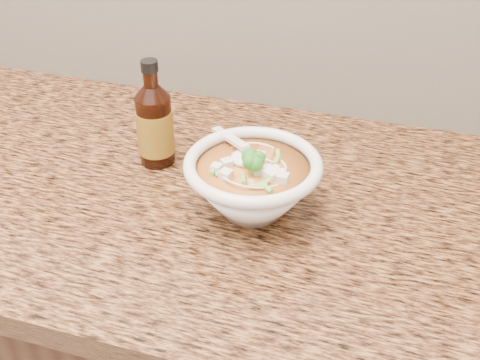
% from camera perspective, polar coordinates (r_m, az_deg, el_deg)
% --- Properties ---
extents(cabinet, '(4.00, 0.65, 0.86)m').
position_cam_1_polar(cabinet, '(1.39, -12.07, -14.92)').
color(cabinet, black).
rests_on(cabinet, ground).
extents(counter_slab, '(4.00, 0.68, 0.04)m').
position_cam_1_polar(counter_slab, '(1.09, -14.89, 0.67)').
color(counter_slab, olive).
rests_on(counter_slab, cabinet).
extents(soup_bowl, '(0.21, 0.21, 0.12)m').
position_cam_1_polar(soup_bowl, '(0.90, 1.20, -0.47)').
color(soup_bowl, white).
rests_on(soup_bowl, counter_slab).
extents(hot_sauce_bottle, '(0.07, 0.07, 0.19)m').
position_cam_1_polar(hot_sauce_bottle, '(1.02, -8.08, 5.15)').
color(hot_sauce_bottle, '#321106').
rests_on(hot_sauce_bottle, counter_slab).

